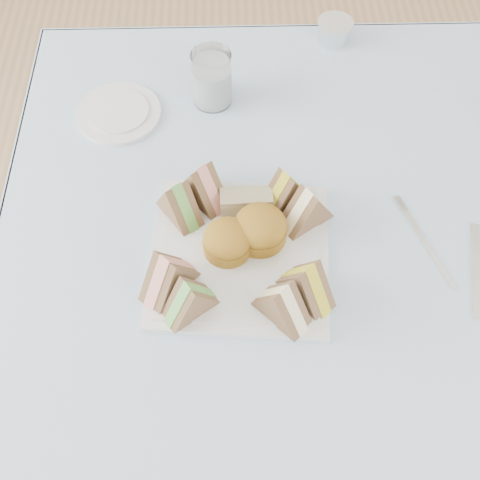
{
  "coord_description": "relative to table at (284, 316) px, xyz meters",
  "views": [
    {
      "loc": [
        -0.11,
        -0.57,
        1.59
      ],
      "look_at": [
        -0.1,
        -0.07,
        0.8
      ],
      "focal_mm": 45.0,
      "sensor_mm": 36.0,
      "label": 1
    }
  ],
  "objects": [
    {
      "name": "sandwich_fl_b",
      "position": [
        -0.18,
        -0.17,
        0.43
      ],
      "size": [
        0.09,
        0.08,
        0.08
      ],
      "primitive_type": null,
      "rotation": [
        0.0,
        0.0,
        0.62
      ],
      "color": "brown",
      "rests_on": "serving_plate"
    },
    {
      "name": "pastry_slice",
      "position": [
        -0.09,
        0.02,
        0.41
      ],
      "size": [
        0.09,
        0.04,
        0.04
      ],
      "primitive_type": "cube",
      "rotation": [
        0.0,
        0.0,
        0.03
      ],
      "color": "beige",
      "rests_on": "serving_plate"
    },
    {
      "name": "sandwich_bl_b",
      "position": [
        -0.16,
        0.04,
        0.43
      ],
      "size": [
        0.1,
        0.1,
        0.08
      ],
      "primitive_type": null,
      "rotation": [
        0.0,
        0.0,
        2.28
      ],
      "color": "brown",
      "rests_on": "serving_plate"
    },
    {
      "name": "floor",
      "position": [
        0.0,
        0.0,
        -0.37
      ],
      "size": [
        4.0,
        4.0,
        0.0
      ],
      "primitive_type": "plane",
      "color": "#9E7751",
      "rests_on": "ground"
    },
    {
      "name": "sandwich_br_b",
      "position": [
        -0.02,
        0.03,
        0.43
      ],
      "size": [
        0.1,
        0.08,
        0.08
      ],
      "primitive_type": null,
      "rotation": [
        0.0,
        0.0,
        -2.52
      ],
      "color": "brown",
      "rests_on": "serving_plate"
    },
    {
      "name": "water_glass",
      "position": [
        -0.14,
        0.29,
        0.43
      ],
      "size": [
        0.09,
        0.09,
        0.11
      ],
      "primitive_type": "cylinder",
      "rotation": [
        0.0,
        0.0,
        0.3
      ],
      "color": "white",
      "rests_on": "tablecloth"
    },
    {
      "name": "sandwich_br_a",
      "position": [
        0.01,
        -0.01,
        0.43
      ],
      "size": [
        0.1,
        0.09,
        0.08
      ],
      "primitive_type": null,
      "rotation": [
        0.0,
        0.0,
        -2.54
      ],
      "color": "brown",
      "rests_on": "serving_plate"
    },
    {
      "name": "fork",
      "position": [
        0.21,
        -0.06,
        0.38
      ],
      "size": [
        0.06,
        0.15,
        0.0
      ],
      "primitive_type": "cube",
      "rotation": [
        0.0,
        0.0,
        0.33
      ],
      "color": "silver",
      "rests_on": "tablecloth"
    },
    {
      "name": "scone_left",
      "position": [
        -0.12,
        -0.06,
        0.41
      ],
      "size": [
        0.09,
        0.09,
        0.05
      ],
      "primitive_type": "cylinder",
      "rotation": [
        0.0,
        0.0,
        -0.1
      ],
      "color": "#8C6416",
      "rests_on": "serving_plate"
    },
    {
      "name": "knife",
      "position": [
        0.28,
        -0.1,
        0.38
      ],
      "size": [
        0.05,
        0.18,
        0.0
      ],
      "primitive_type": "cube",
      "rotation": [
        0.0,
        0.0,
        -0.2
      ],
      "color": "silver",
      "rests_on": "tablecloth"
    },
    {
      "name": "sandwich_fr_b",
      "position": [
        -0.04,
        -0.18,
        0.43
      ],
      "size": [
        0.1,
        0.1,
        0.08
      ],
      "primitive_type": null,
      "rotation": [
        0.0,
        0.0,
        -0.79
      ],
      "color": "brown",
      "rests_on": "serving_plate"
    },
    {
      "name": "table",
      "position": [
        0.0,
        0.0,
        0.0
      ],
      "size": [
        0.9,
        0.9,
        0.74
      ],
      "primitive_type": "cube",
      "color": "brown",
      "rests_on": "floor"
    },
    {
      "name": "sandwich_bl_a",
      "position": [
        -0.2,
        0.01,
        0.43
      ],
      "size": [
        0.09,
        0.1,
        0.08
      ],
      "primitive_type": null,
      "rotation": [
        0.0,
        0.0,
        2.18
      ],
      "color": "brown",
      "rests_on": "serving_plate"
    },
    {
      "name": "serving_plate",
      "position": [
        -0.1,
        -0.07,
        0.38
      ],
      "size": [
        0.31,
        0.31,
        0.01
      ],
      "primitive_type": "cube",
      "rotation": [
        0.0,
        0.0,
        -0.09
      ],
      "color": "silver",
      "rests_on": "tablecloth"
    },
    {
      "name": "side_plate",
      "position": [
        -0.32,
        0.25,
        0.38
      ],
      "size": [
        0.21,
        0.21,
        0.01
      ],
      "primitive_type": "cylinder",
      "rotation": [
        0.0,
        0.0,
        -0.36
      ],
      "color": "silver",
      "rests_on": "tablecloth"
    },
    {
      "name": "tablecloth",
      "position": [
        0.0,
        0.0,
        0.37
      ],
      "size": [
        1.02,
        1.02,
        0.01
      ],
      "primitive_type": "cube",
      "color": "silver",
      "rests_on": "table"
    },
    {
      "name": "scone_right",
      "position": [
        -0.07,
        -0.04,
        0.42
      ],
      "size": [
        0.11,
        0.11,
        0.06
      ],
      "primitive_type": "cylinder",
      "rotation": [
        0.0,
        0.0,
        0.26
      ],
      "color": "#8C6416",
      "rests_on": "serving_plate"
    },
    {
      "name": "sandwich_fl_a",
      "position": [
        -0.21,
        -0.13,
        0.43
      ],
      "size": [
        0.1,
        0.1,
        0.09
      ],
      "primitive_type": null,
      "rotation": [
        0.0,
        0.0,
        0.84
      ],
      "color": "brown",
      "rests_on": "serving_plate"
    },
    {
      "name": "sandwich_fr_a",
      "position": [
        -0.0,
        -0.15,
        0.43
      ],
      "size": [
        0.09,
        0.1,
        0.08
      ],
      "primitive_type": null,
      "rotation": [
        0.0,
        0.0,
        -0.87
      ],
      "color": "brown",
      "rests_on": "serving_plate"
    },
    {
      "name": "tea_strainer",
      "position": [
        0.11,
        0.46,
        0.4
      ],
      "size": [
        0.08,
        0.08,
        0.04
      ],
      "primitive_type": "cylinder",
      "rotation": [
        0.0,
        0.0,
        0.01
      ],
      "color": "silver",
      "rests_on": "tablecloth"
    }
  ]
}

